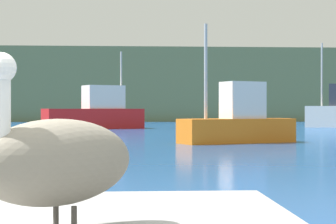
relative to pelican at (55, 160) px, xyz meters
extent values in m
cube|color=#6B7A51|center=(-0.22, 61.28, 2.73)|extent=(140.00, 10.35, 7.47)
ellipsoid|color=gray|center=(0.01, 0.01, -0.01)|extent=(0.96, 0.95, 0.44)
cylinder|color=white|center=(-0.22, -0.22, 0.23)|extent=(0.09, 0.09, 0.35)
sphere|color=white|center=(-0.22, -0.22, 0.45)|extent=(0.15, 0.15, 0.15)
cylinder|color=#4C4742|center=(0.10, -0.01, -0.30)|extent=(0.03, 0.03, 0.14)
cylinder|color=#4C4742|center=(-0.01, 0.10, -0.30)|extent=(0.03, 0.03, 0.14)
cube|color=red|center=(-1.99, 35.34, -0.36)|extent=(6.52, 4.20, 1.28)
cube|color=silver|center=(-1.39, 35.60, 1.02)|extent=(2.85, 2.41, 1.49)
cylinder|color=#B2B2B2|center=(-0.25, 36.10, 2.14)|extent=(0.12, 0.12, 3.73)
cylinder|color=#B2B2B2|center=(13.53, 37.50, 2.64)|extent=(0.12, 0.12, 4.35)
cube|color=orange|center=(4.34, 19.04, -0.55)|extent=(4.64, 2.89, 0.90)
cube|color=silver|center=(4.56, 19.14, 0.59)|extent=(1.74, 1.49, 1.38)
cylinder|color=#B2B2B2|center=(3.09, 18.52, 1.62)|extent=(0.12, 0.12, 3.45)
sphere|color=yellow|center=(-2.79, 12.77, -0.75)|extent=(0.51, 0.51, 0.51)
camera|label=1|loc=(0.38, -3.05, 0.26)|focal=64.08mm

